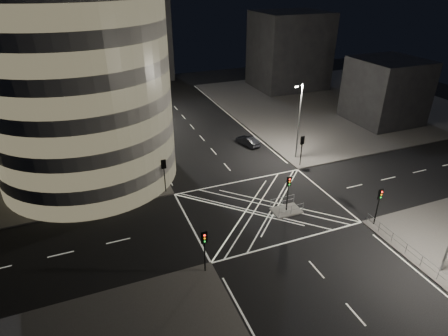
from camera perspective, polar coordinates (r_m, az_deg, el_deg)
name	(u,v)px	position (r m, az deg, el deg)	size (l,w,h in m)	color
ground	(263,208)	(40.11, 5.89, -6.02)	(120.00, 120.00, 0.00)	black
sidewalk_far_right	(334,102)	(75.40, 16.47, 9.61)	(42.00, 42.00, 0.15)	#4D4A48
central_island	(286,211)	(39.85, 9.46, -6.41)	(3.00, 2.00, 0.15)	slate
office_tower_curved	(29,66)	(49.17, -27.53, 13.57)	(30.00, 29.00, 27.20)	gray
office_block_rear	(31,47)	(72.36, -27.28, 16.12)	(24.00, 16.00, 22.00)	gray
building_right_far	(289,50)	(82.32, 9.87, 17.25)	(14.00, 12.00, 15.00)	black
building_right_near	(386,91)	(66.78, 23.41, 10.76)	(10.00, 10.00, 10.00)	black
building_far_end	(128,39)	(89.08, -14.42, 18.48)	(18.00, 8.00, 18.00)	black
tree_a	(143,153)	(42.64, -12.17, 2.21)	(3.88, 3.88, 6.34)	black
tree_b	(134,131)	(47.97, -13.57, 5.45)	(4.66, 4.66, 7.13)	black
tree_c	(126,113)	(53.42, -14.70, 8.11)	(3.60, 3.60, 6.96)	black
tree_d	(120,101)	(59.11, -15.57, 9.85)	(5.35, 5.35, 7.92)	black
tree_e	(115,93)	(64.95, -16.26, 10.98)	(4.04, 4.04, 6.79)	black
traffic_signal_fl	(164,170)	(41.55, -9.13, -0.27)	(0.55, 0.22, 4.00)	black
traffic_signal_nl	(204,244)	(30.51, -3.01, -11.54)	(0.55, 0.22, 4.00)	black
traffic_signal_fr	(302,145)	(47.87, 11.79, 3.40)	(0.55, 0.22, 4.00)	black
traffic_signal_nr	(379,200)	(38.67, 22.55, -4.55)	(0.55, 0.22, 4.00)	black
traffic_signal_island	(288,187)	(38.34, 9.79, -2.90)	(0.55, 0.22, 4.00)	black
street_lamp_left_near	(147,132)	(45.00, -11.73, 5.45)	(1.25, 0.25, 10.00)	slate
street_lamp_left_far	(124,91)	(61.92, -15.03, 11.25)	(1.25, 0.25, 10.00)	slate
street_lamp_right_far	(299,119)	(48.91, 11.34, 7.31)	(1.25, 0.25, 10.00)	slate
railing_near_right	(414,255)	(36.74, 26.93, -11.67)	(0.06, 11.70, 1.10)	slate
railing_island_south	(291,210)	(38.88, 10.20, -6.33)	(2.80, 0.06, 1.10)	slate
railing_island_north	(282,201)	(40.14, 8.89, -5.01)	(2.80, 0.06, 1.10)	slate
sedan	(248,141)	(53.82, 3.66, 4.14)	(1.40, 4.02, 1.32)	black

